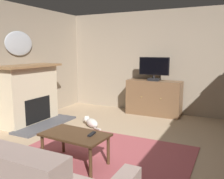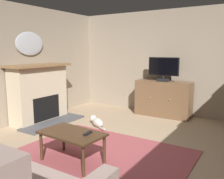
{
  "view_description": "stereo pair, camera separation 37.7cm",
  "coord_description": "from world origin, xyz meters",
  "px_view_note": "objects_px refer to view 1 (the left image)",
  "views": [
    {
      "loc": [
        1.51,
        -3.07,
        1.59
      ],
      "look_at": [
        -0.15,
        0.27,
        0.98
      ],
      "focal_mm": 38.89,
      "sensor_mm": 36.0,
      "label": 1
    },
    {
      "loc": [
        1.84,
        -2.89,
        1.59
      ],
      "look_at": [
        -0.15,
        0.27,
        0.98
      ],
      "focal_mm": 38.89,
      "sensor_mm": 36.0,
      "label": 2
    }
  ],
  "objects_px": {
    "wall_mirror_oval": "(19,43)",
    "tv_cabinet": "(154,99)",
    "coffee_table": "(75,138)",
    "tv_remote": "(92,134)",
    "fireplace": "(31,96)",
    "cat": "(91,122)",
    "television": "(154,68)"
  },
  "relations": [
    {
      "from": "tv_remote",
      "to": "cat",
      "type": "relative_size",
      "value": 0.28
    },
    {
      "from": "cat",
      "to": "fireplace",
      "type": "bearing_deg",
      "value": -164.92
    },
    {
      "from": "fireplace",
      "to": "television",
      "type": "xyz_separation_m",
      "value": [
        2.18,
        1.82,
        0.54
      ]
    },
    {
      "from": "fireplace",
      "to": "tv_remote",
      "type": "distance_m",
      "value": 2.49
    },
    {
      "from": "tv_remote",
      "to": "cat",
      "type": "xyz_separation_m",
      "value": [
        -0.91,
        1.48,
        -0.37
      ]
    },
    {
      "from": "tv_cabinet",
      "to": "television",
      "type": "relative_size",
      "value": 1.81
    },
    {
      "from": "fireplace",
      "to": "coffee_table",
      "type": "bearing_deg",
      "value": -30.92
    },
    {
      "from": "wall_mirror_oval",
      "to": "coffee_table",
      "type": "distance_m",
      "value": 2.86
    },
    {
      "from": "tv_cabinet",
      "to": "cat",
      "type": "bearing_deg",
      "value": -119.91
    },
    {
      "from": "television",
      "to": "coffee_table",
      "type": "bearing_deg",
      "value": -93.77
    },
    {
      "from": "television",
      "to": "cat",
      "type": "xyz_separation_m",
      "value": [
        -0.88,
        -1.47,
        -1.06
      ]
    },
    {
      "from": "wall_mirror_oval",
      "to": "tv_cabinet",
      "type": "bearing_deg",
      "value": 37.68
    },
    {
      "from": "television",
      "to": "tv_remote",
      "type": "height_order",
      "value": "television"
    },
    {
      "from": "tv_remote",
      "to": "cat",
      "type": "bearing_deg",
      "value": -154.25
    },
    {
      "from": "coffee_table",
      "to": "tv_remote",
      "type": "distance_m",
      "value": 0.25
    },
    {
      "from": "wall_mirror_oval",
      "to": "tv_cabinet",
      "type": "xyz_separation_m",
      "value": [
        2.43,
        1.88,
        -1.32
      ]
    },
    {
      "from": "tv_cabinet",
      "to": "cat",
      "type": "height_order",
      "value": "tv_cabinet"
    },
    {
      "from": "fireplace",
      "to": "tv_cabinet",
      "type": "bearing_deg",
      "value": 40.67
    },
    {
      "from": "coffee_table",
      "to": "wall_mirror_oval",
      "type": "bearing_deg",
      "value": 151.94
    },
    {
      "from": "coffee_table",
      "to": "tv_remote",
      "type": "bearing_deg",
      "value": 15.47
    },
    {
      "from": "wall_mirror_oval",
      "to": "tv_remote",
      "type": "bearing_deg",
      "value": -24.54
    },
    {
      "from": "tv_cabinet",
      "to": "tv_remote",
      "type": "height_order",
      "value": "tv_cabinet"
    },
    {
      "from": "tv_remote",
      "to": "cat",
      "type": "distance_m",
      "value": 1.77
    },
    {
      "from": "wall_mirror_oval",
      "to": "coffee_table",
      "type": "height_order",
      "value": "wall_mirror_oval"
    },
    {
      "from": "tv_cabinet",
      "to": "cat",
      "type": "relative_size",
      "value": 2.18
    },
    {
      "from": "television",
      "to": "coffee_table",
      "type": "xyz_separation_m",
      "value": [
        -0.2,
        -3.01,
        -0.76
      ]
    },
    {
      "from": "television",
      "to": "tv_remote",
      "type": "distance_m",
      "value": 3.03
    },
    {
      "from": "fireplace",
      "to": "coffee_table",
      "type": "relative_size",
      "value": 1.59
    },
    {
      "from": "cat",
      "to": "coffee_table",
      "type": "bearing_deg",
      "value": -66.24
    },
    {
      "from": "fireplace",
      "to": "wall_mirror_oval",
      "type": "distance_m",
      "value": 1.14
    },
    {
      "from": "wall_mirror_oval",
      "to": "cat",
      "type": "height_order",
      "value": "wall_mirror_oval"
    },
    {
      "from": "fireplace",
      "to": "tv_remote",
      "type": "bearing_deg",
      "value": -26.9
    }
  ]
}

